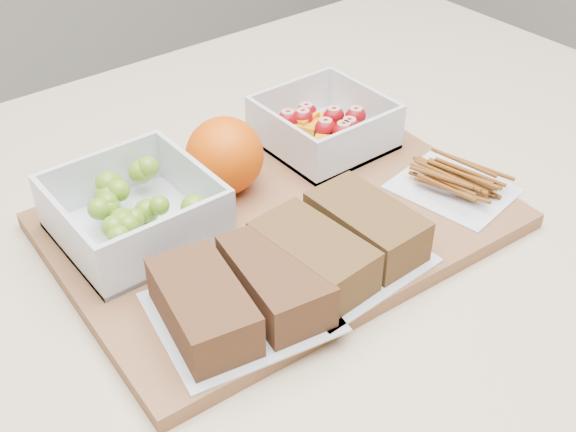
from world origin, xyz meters
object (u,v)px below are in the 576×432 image
object	(u,v)px
fruit_container	(324,128)
sandwich_bag_center	(340,242)
grape_container	(135,211)
pretzel_bag	(454,180)
cutting_board	(280,221)
sandwich_bag_left	(240,294)
orange	(225,156)

from	to	relation	value
fruit_container	sandwich_bag_center	size ratio (longest dim) A/B	0.85
grape_container	pretzel_bag	world-z (taller)	grape_container
cutting_board	sandwich_bag_left	bearing A→B (deg)	-138.27
sandwich_bag_left	sandwich_bag_center	xyz separation A→B (m)	(0.11, 0.00, 0.00)
fruit_container	orange	world-z (taller)	orange
cutting_board	grape_container	world-z (taller)	grape_container
cutting_board	sandwich_bag_center	size ratio (longest dim) A/B	2.88
orange	sandwich_bag_left	bearing A→B (deg)	-120.47
grape_container	pretzel_bag	size ratio (longest dim) A/B	1.06
cutting_board	pretzel_bag	world-z (taller)	pretzel_bag
grape_container	fruit_container	bearing A→B (deg)	3.27
grape_container	sandwich_bag_left	size ratio (longest dim) A/B	0.86
cutting_board	orange	world-z (taller)	orange
sandwich_bag_left	pretzel_bag	size ratio (longest dim) A/B	1.24
fruit_container	orange	bearing A→B (deg)	-177.55
grape_container	fruit_container	world-z (taller)	grape_container
grape_container	fruit_container	size ratio (longest dim) A/B	1.09
fruit_container	orange	distance (m)	0.14
fruit_container	orange	xyz separation A→B (m)	(-0.13, -0.01, 0.02)
fruit_container	sandwich_bag_left	world-z (taller)	fruit_container
cutting_board	orange	distance (m)	0.09
fruit_container	sandwich_bag_center	world-z (taller)	fruit_container
grape_container	orange	bearing A→B (deg)	4.30
orange	cutting_board	bearing A→B (deg)	-76.95
grape_container	fruit_container	distance (m)	0.24
orange	sandwich_bag_left	world-z (taller)	orange
sandwich_bag_center	pretzel_bag	size ratio (longest dim) A/B	1.15
grape_container	sandwich_bag_left	world-z (taller)	grape_container
grape_container	sandwich_bag_left	xyz separation A→B (m)	(0.01, -0.15, -0.00)
sandwich_bag_left	fruit_container	bearing A→B (deg)	35.61
orange	grape_container	bearing A→B (deg)	-175.70
cutting_board	pretzel_bag	bearing A→B (deg)	-22.14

